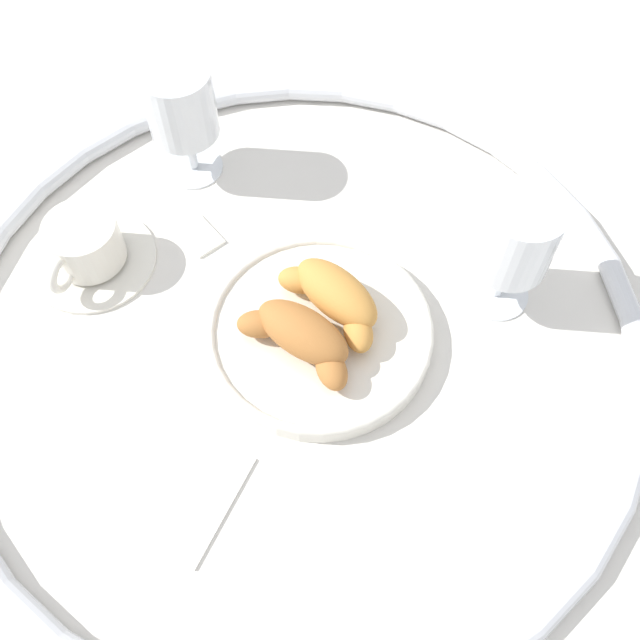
% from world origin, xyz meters
% --- Properties ---
extents(ground_plane, '(2.20, 2.20, 0.00)m').
position_xyz_m(ground_plane, '(0.00, 0.00, 0.00)').
color(ground_plane, silver).
extents(table_chrome_rim, '(0.71, 0.71, 0.02)m').
position_xyz_m(table_chrome_rim, '(0.00, 0.00, 0.01)').
color(table_chrome_rim, silver).
rests_on(table_chrome_rim, ground_plane).
extents(pastry_plate, '(0.23, 0.23, 0.02)m').
position_xyz_m(pastry_plate, '(-0.03, -0.00, 0.01)').
color(pastry_plate, silver).
rests_on(pastry_plate, ground_plane).
extents(croissant_large, '(0.12, 0.11, 0.04)m').
position_xyz_m(croissant_large, '(-0.04, -0.03, 0.04)').
color(croissant_large, '#CC893D').
rests_on(croissant_large, pastry_plate).
extents(croissant_small, '(0.12, 0.10, 0.04)m').
position_xyz_m(croissant_small, '(-0.01, 0.02, 0.04)').
color(croissant_small, '#AD6B33').
rests_on(croissant_small, pastry_plate).
extents(coffee_cup_near, '(0.14, 0.14, 0.06)m').
position_xyz_m(coffee_cup_near, '(0.23, -0.05, 0.03)').
color(coffee_cup_near, silver).
rests_on(coffee_cup_near, ground_plane).
extents(juice_glass_left, '(0.08, 0.08, 0.14)m').
position_xyz_m(juice_glass_left, '(0.16, -0.20, 0.09)').
color(juice_glass_left, white).
rests_on(juice_glass_left, ground_plane).
extents(juice_glass_right, '(0.08, 0.08, 0.14)m').
position_xyz_m(juice_glass_right, '(-0.20, -0.08, 0.09)').
color(juice_glass_right, white).
rests_on(juice_glass_right, ground_plane).
extents(sugar_packet, '(0.06, 0.06, 0.01)m').
position_xyz_m(sugar_packet, '(0.12, -0.10, 0.00)').
color(sugar_packet, white).
rests_on(sugar_packet, ground_plane).
extents(folded_napkin, '(0.14, 0.14, 0.01)m').
position_xyz_m(folded_napkin, '(0.08, 0.17, 0.00)').
color(folded_napkin, silver).
rests_on(folded_napkin, ground_plane).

